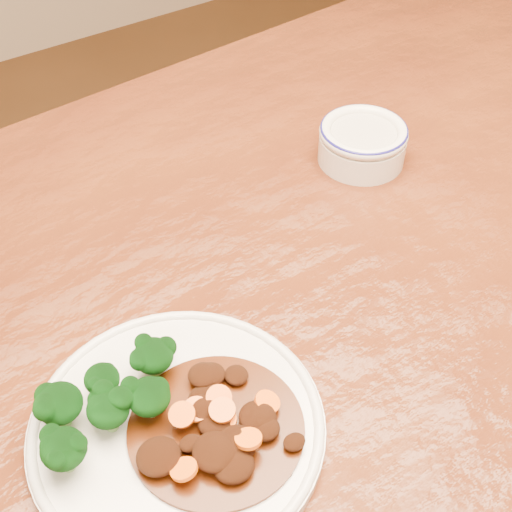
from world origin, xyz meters
TOP-DOWN VIEW (x-y plane):
  - dining_table at (-0.00, 0.00)m, footprint 1.56×1.00m
  - dinner_plate at (-0.24, -0.08)m, footprint 0.25×0.25m
  - broccoli_florets at (-0.28, -0.04)m, footprint 0.14×0.08m
  - mince_stew at (-0.22, -0.11)m, footprint 0.15×0.15m
  - dip_bowl at (0.13, 0.13)m, footprint 0.11×0.11m

SIDE VIEW (x-z plane):
  - dining_table at x=0.00m, z-range 0.30..1.05m
  - dinner_plate at x=-0.24m, z-range 0.75..0.77m
  - mince_stew at x=-0.22m, z-range 0.76..0.78m
  - dip_bowl at x=0.13m, z-range 0.75..0.80m
  - broccoli_florets at x=-0.28m, z-range 0.77..0.81m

